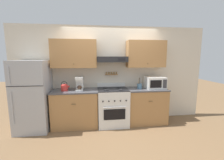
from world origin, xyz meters
TOP-DOWN VIEW (x-y plane):
  - ground_plane at (0.00, 0.00)m, footprint 16.00×16.00m
  - wall_back at (-0.02, 0.61)m, footprint 5.20×0.46m
  - counter_left at (-0.95, 0.33)m, footprint 1.13×0.64m
  - counter_right at (0.90, 0.33)m, footprint 1.03×0.64m
  - stove_range at (0.00, 0.30)m, footprint 0.76×0.70m
  - refrigerator at (-1.92, 0.26)m, footprint 0.74×0.76m
  - tea_kettle at (-1.19, 0.30)m, footprint 0.21×0.17m
  - coffee_maker at (-0.83, 0.34)m, footprint 0.17×0.23m
  - microwave at (1.12, 0.32)m, footprint 0.49×0.41m
  - utensil_crock at (0.70, 0.30)m, footprint 0.12×0.12m

SIDE VIEW (x-z plane):
  - ground_plane at x=0.00m, z-range 0.00..0.00m
  - counter_left at x=-0.95m, z-range 0.00..0.93m
  - counter_right at x=0.90m, z-range 0.00..0.93m
  - stove_range at x=0.00m, z-range -0.05..1.00m
  - refrigerator at x=-1.92m, z-range 0.00..1.67m
  - utensil_crock at x=0.70m, z-range 0.85..1.14m
  - tea_kettle at x=-1.19m, z-range 0.90..1.14m
  - microwave at x=1.12m, z-range 0.92..1.23m
  - coffee_maker at x=-0.83m, z-range 0.93..1.26m
  - wall_back at x=-0.02m, z-range 0.18..2.73m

